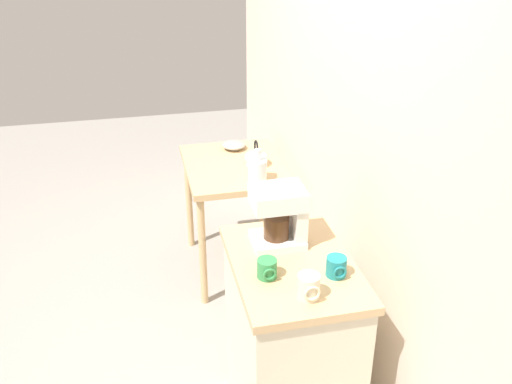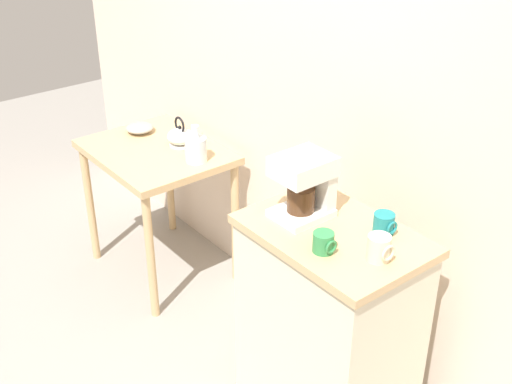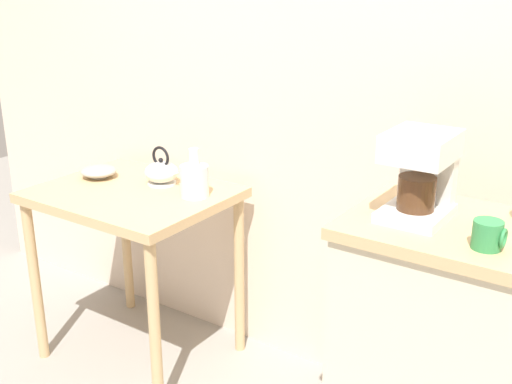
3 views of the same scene
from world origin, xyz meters
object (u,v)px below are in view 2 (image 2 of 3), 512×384
(bowl_stoneware, at_px, (140,128))
(teakettle, at_px, (180,136))
(coffee_maker, at_px, (307,183))
(mug_dark_teal, at_px, (384,224))
(glass_carafe_vase, at_px, (196,149))
(mug_tall_green, at_px, (324,242))
(mug_small_cream, at_px, (379,248))

(bowl_stoneware, bearing_deg, teakettle, 16.75)
(bowl_stoneware, distance_m, coffee_maker, 1.48)
(bowl_stoneware, distance_m, mug_dark_teal, 1.74)
(glass_carafe_vase, height_order, mug_tall_green, mug_tall_green)
(mug_small_cream, relative_size, mug_tall_green, 1.12)
(teakettle, xyz_separation_m, mug_small_cream, (1.55, -0.15, 0.16))
(mug_dark_teal, bearing_deg, bowl_stoneware, -177.36)
(glass_carafe_vase, xyz_separation_m, coffee_maker, (0.95, -0.11, 0.23))
(bowl_stoneware, relative_size, teakettle, 0.89)
(teakettle, xyz_separation_m, mug_dark_teal, (1.44, -0.01, 0.15))
(mug_small_cream, distance_m, mug_tall_green, 0.20)
(bowl_stoneware, xyz_separation_m, coffee_maker, (1.45, -0.06, 0.27))
(glass_carafe_vase, bearing_deg, teakettle, 169.20)
(teakettle, distance_m, mug_dark_teal, 1.45)
(mug_small_cream, bearing_deg, mug_tall_green, -143.17)
(coffee_maker, xyz_separation_m, mug_tall_green, (0.24, -0.12, -0.10))
(coffee_maker, relative_size, mug_tall_green, 3.05)
(mug_dark_teal, distance_m, mug_tall_green, 0.27)
(mug_dark_teal, bearing_deg, coffee_maker, -153.45)
(mug_dark_teal, bearing_deg, teakettle, 179.72)
(glass_carafe_vase, height_order, mug_small_cream, mug_small_cream)
(mug_small_cream, bearing_deg, bowl_stoneware, 177.90)
(mug_small_cream, bearing_deg, glass_carafe_vase, 175.14)
(mug_small_cream, bearing_deg, mug_dark_teal, 126.65)
(glass_carafe_vase, relative_size, coffee_maker, 0.76)
(coffee_maker, height_order, mug_dark_teal, coffee_maker)
(mug_dark_teal, height_order, mug_tall_green, mug_dark_teal)
(coffee_maker, xyz_separation_m, mug_small_cream, (0.39, -0.01, -0.09))
(bowl_stoneware, height_order, mug_small_cream, mug_small_cream)
(bowl_stoneware, xyz_separation_m, mug_tall_green, (1.68, -0.19, 0.17))
(coffee_maker, distance_m, mug_dark_teal, 0.33)
(coffee_maker, bearing_deg, mug_tall_green, -27.81)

